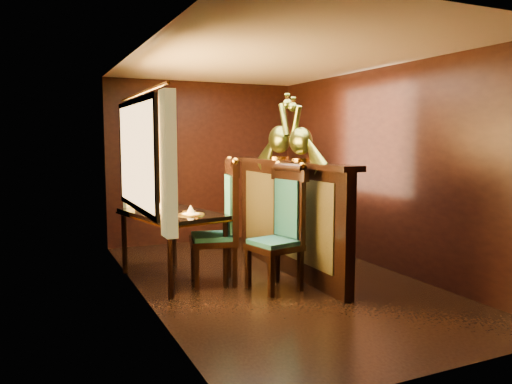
# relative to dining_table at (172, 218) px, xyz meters

# --- Properties ---
(ground) EXTENTS (5.00, 5.00, 0.00)m
(ground) POSITION_rel_dining_table_xyz_m (1.06, -0.54, -0.72)
(ground) COLOR black
(ground) RESTS_ON ground
(room_shell) EXTENTS (3.04, 5.04, 2.52)m
(room_shell) POSITION_rel_dining_table_xyz_m (0.97, -0.52, 0.86)
(room_shell) COLOR black
(room_shell) RESTS_ON ground
(partition) EXTENTS (0.26, 2.70, 1.36)m
(partition) POSITION_rel_dining_table_xyz_m (1.38, -0.24, -0.00)
(partition) COLOR black
(partition) RESTS_ON ground
(dining_table) EXTENTS (1.08, 1.48, 0.99)m
(dining_table) POSITION_rel_dining_table_xyz_m (0.00, 0.00, 0.00)
(dining_table) COLOR black
(dining_table) RESTS_ON ground
(chair_left) EXTENTS (0.59, 0.61, 1.38)m
(chair_left) POSITION_rel_dining_table_xyz_m (1.03, -0.79, -0.00)
(chair_left) COLOR black
(chair_left) RESTS_ON ground
(chair_right) EXTENTS (0.61, 0.63, 1.42)m
(chair_right) POSITION_rel_dining_table_xyz_m (0.51, -0.36, 0.02)
(chair_right) COLOR black
(chair_right) RESTS_ON ground
(peacock_left) EXTENTS (0.24, 0.63, 0.75)m
(peacock_left) POSITION_rel_dining_table_xyz_m (1.38, -0.54, 1.02)
(peacock_left) COLOR #174626
(peacock_left) RESTS_ON partition
(peacock_right) EXTENTS (0.25, 0.68, 0.80)m
(peacock_right) POSITION_rel_dining_table_xyz_m (1.38, -0.01, 1.04)
(peacock_right) COLOR #174626
(peacock_right) RESTS_ON partition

